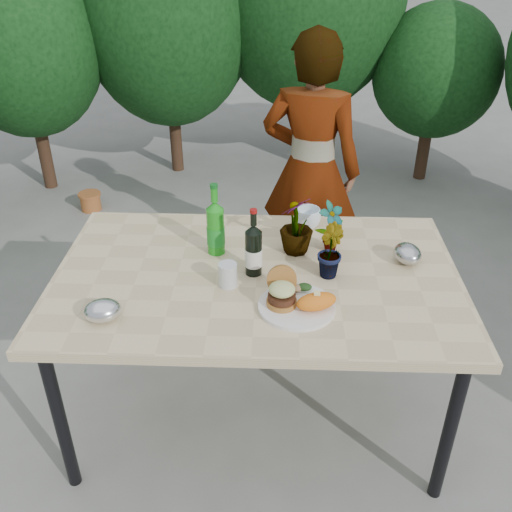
{
  "coord_description": "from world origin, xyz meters",
  "views": [
    {
      "loc": [
        0.07,
        -1.88,
        1.99
      ],
      "look_at": [
        0.0,
        -0.08,
        0.88
      ],
      "focal_mm": 40.0,
      "sensor_mm": 36.0,
      "label": 1
    }
  ],
  "objects_px": {
    "patio_table": "(257,285)",
    "dinner_plate": "(297,306)",
    "wine_bottle": "(254,251)",
    "person": "(311,171)"
  },
  "relations": [
    {
      "from": "patio_table",
      "to": "person",
      "type": "relative_size",
      "value": 1.06
    },
    {
      "from": "patio_table",
      "to": "wine_bottle",
      "type": "xyz_separation_m",
      "value": [
        -0.01,
        0.0,
        0.16
      ]
    },
    {
      "from": "patio_table",
      "to": "person",
      "type": "height_order",
      "value": "person"
    },
    {
      "from": "dinner_plate",
      "to": "wine_bottle",
      "type": "height_order",
      "value": "wine_bottle"
    },
    {
      "from": "dinner_plate",
      "to": "person",
      "type": "relative_size",
      "value": 0.19
    },
    {
      "from": "person",
      "to": "dinner_plate",
      "type": "bearing_deg",
      "value": 99.48
    },
    {
      "from": "patio_table",
      "to": "dinner_plate",
      "type": "relative_size",
      "value": 5.71
    },
    {
      "from": "patio_table",
      "to": "dinner_plate",
      "type": "height_order",
      "value": "dinner_plate"
    },
    {
      "from": "patio_table",
      "to": "dinner_plate",
      "type": "distance_m",
      "value": 0.28
    },
    {
      "from": "wine_bottle",
      "to": "person",
      "type": "xyz_separation_m",
      "value": [
        0.27,
        1.03,
        -0.1
      ]
    }
  ]
}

